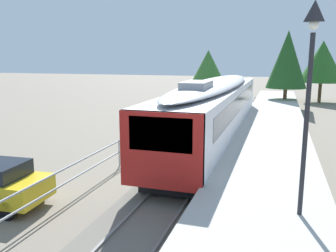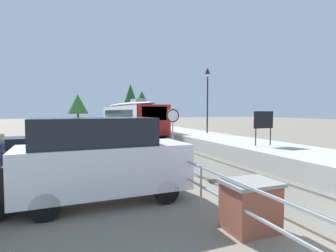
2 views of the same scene
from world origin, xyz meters
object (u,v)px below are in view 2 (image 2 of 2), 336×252
at_px(platform_lamp_mid_platform, 208,88).
at_px(parked_van_white, 102,159).
at_px(platform_notice_board, 263,121).
at_px(brick_utility_cabinet, 250,205).
at_px(parked_suv_blue, 88,144).
at_px(speed_limit_sign, 173,124).
at_px(commuter_train, 128,116).
at_px(parked_hatchback_yellow, 84,139).

distance_m(platform_lamp_mid_platform, parked_van_white, 15.41).
xyz_separation_m(platform_lamp_mid_platform, platform_notice_board, (-1.18, -8.06, -2.44)).
bearing_deg(brick_utility_cabinet, parked_suv_blue, 108.09).
distance_m(brick_utility_cabinet, parked_van_white, 4.30).
bearing_deg(platform_lamp_mid_platform, speed_limit_sign, -128.15).
bearing_deg(parked_suv_blue, platform_notice_board, -15.07).
xyz_separation_m(commuter_train, parked_suv_blue, (-5.65, -16.83, -1.09)).
bearing_deg(platform_lamp_mid_platform, platform_notice_board, -98.32).
distance_m(commuter_train, parked_van_white, 23.18).
bearing_deg(commuter_train, platform_lamp_mid_platform, -69.25).
height_order(platform_notice_board, parked_van_white, platform_notice_board).
distance_m(platform_notice_board, parked_van_white, 9.35).
relative_size(speed_limit_sign, parked_van_white, 0.57).
xyz_separation_m(commuter_train, parked_van_white, (-5.68, -22.45, -0.85)).
relative_size(commuter_train, platform_notice_board, 11.26).
height_order(brick_utility_cabinet, parked_hatchback_yellow, parked_hatchback_yellow).
bearing_deg(brick_utility_cabinet, parked_hatchback_yellow, 101.01).
xyz_separation_m(brick_utility_cabinet, parked_suv_blue, (-2.85, 8.73, 0.49)).
bearing_deg(platform_notice_board, brick_utility_cabinet, -132.39).
distance_m(platform_notice_board, brick_utility_cabinet, 8.80).
distance_m(brick_utility_cabinet, parked_hatchback_yellow, 14.37).
xyz_separation_m(platform_notice_board, parked_suv_blue, (-8.69, 2.34, -1.13)).
relative_size(speed_limit_sign, parked_suv_blue, 0.60).
relative_size(commuter_train, parked_suv_blue, 4.31).
height_order(speed_limit_sign, parked_van_white, speed_limit_sign).
bearing_deg(parked_hatchback_yellow, brick_utility_cabinet, -78.99).
xyz_separation_m(brick_utility_cabinet, parked_hatchback_yellow, (-2.74, 14.10, 0.22)).
xyz_separation_m(speed_limit_sign, parked_suv_blue, (-3.56, 2.32, -1.06)).
relative_size(platform_lamp_mid_platform, brick_utility_cabinet, 4.42).
bearing_deg(commuter_train, parked_van_white, -104.19).
bearing_deg(platform_notice_board, parked_suv_blue, 164.93).
relative_size(commuter_train, parked_van_white, 4.08).
bearing_deg(speed_limit_sign, commuter_train, 83.75).
distance_m(commuter_train, parked_suv_blue, 17.79).
relative_size(speed_limit_sign, brick_utility_cabinet, 2.32).
bearing_deg(parked_hatchback_yellow, speed_limit_sign, -65.84).
distance_m(parked_van_white, parked_hatchback_yellow, 11.00).
relative_size(platform_lamp_mid_platform, parked_van_white, 1.08).
xyz_separation_m(platform_lamp_mid_platform, parked_suv_blue, (-9.86, -5.72, -3.56)).
bearing_deg(parked_van_white, commuter_train, 75.81).
distance_m(platform_lamp_mid_platform, parked_hatchback_yellow, 10.49).
bearing_deg(brick_utility_cabinet, platform_lamp_mid_platform, 64.11).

